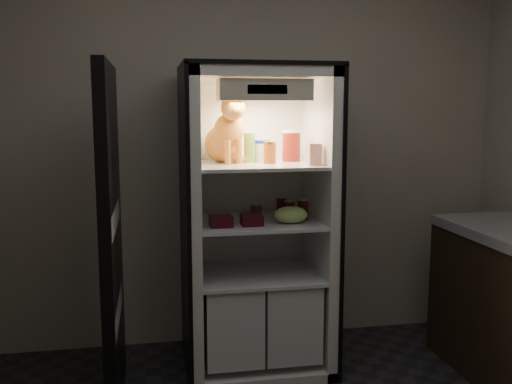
{
  "coord_description": "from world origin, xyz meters",
  "views": [
    {
      "loc": [
        -0.64,
        -2.04,
        1.62
      ],
      "look_at": [
        -0.01,
        1.32,
        1.12
      ],
      "focal_mm": 40.0,
      "sensor_mm": 36.0,
      "label": 1
    }
  ],
  "objects_px": {
    "condiment_jar": "(256,211)",
    "berry_box_left": "(221,221)",
    "soda_can_a": "(282,207)",
    "berry_box_right": "(252,220)",
    "salsa_jar": "(270,153)",
    "soda_can_c": "(289,210)",
    "mayo_tub": "(262,151)",
    "tabby_cat": "(226,136)",
    "cream_carton": "(314,154)",
    "grape_bag": "(291,215)",
    "parmesan_shaker": "(250,148)",
    "refrigerator": "(255,242)",
    "pepper_jar": "(291,146)",
    "soda_can_b": "(303,209)"
  },
  "relations": [
    {
      "from": "condiment_jar",
      "to": "berry_box_left",
      "type": "distance_m",
      "value": 0.32
    },
    {
      "from": "soda_can_a",
      "to": "berry_box_right",
      "type": "height_order",
      "value": "soda_can_a"
    },
    {
      "from": "salsa_jar",
      "to": "soda_can_c",
      "type": "height_order",
      "value": "salsa_jar"
    },
    {
      "from": "mayo_tub",
      "to": "soda_can_a",
      "type": "relative_size",
      "value": 1.1
    },
    {
      "from": "soda_can_a",
      "to": "soda_can_c",
      "type": "relative_size",
      "value": 1.03
    },
    {
      "from": "tabby_cat",
      "to": "cream_carton",
      "type": "height_order",
      "value": "tabby_cat"
    },
    {
      "from": "cream_carton",
      "to": "berry_box_left",
      "type": "bearing_deg",
      "value": 177.37
    },
    {
      "from": "grape_bag",
      "to": "soda_can_c",
      "type": "bearing_deg",
      "value": 81.25
    },
    {
      "from": "parmesan_shaker",
      "to": "cream_carton",
      "type": "height_order",
      "value": "parmesan_shaker"
    },
    {
      "from": "refrigerator",
      "to": "condiment_jar",
      "type": "height_order",
      "value": "refrigerator"
    },
    {
      "from": "tabby_cat",
      "to": "pepper_jar",
      "type": "xyz_separation_m",
      "value": [
        0.41,
        0.0,
        -0.07
      ]
    },
    {
      "from": "parmesan_shaker",
      "to": "berry_box_right",
      "type": "distance_m",
      "value": 0.46
    },
    {
      "from": "condiment_jar",
      "to": "pepper_jar",
      "type": "bearing_deg",
      "value": 7.43
    },
    {
      "from": "salsa_jar",
      "to": "soda_can_a",
      "type": "height_order",
      "value": "salsa_jar"
    },
    {
      "from": "parmesan_shaker",
      "to": "salsa_jar",
      "type": "height_order",
      "value": "parmesan_shaker"
    },
    {
      "from": "tabby_cat",
      "to": "soda_can_c",
      "type": "relative_size",
      "value": 3.75
    },
    {
      "from": "soda_can_b",
      "to": "condiment_jar",
      "type": "xyz_separation_m",
      "value": [
        -0.28,
        0.08,
        -0.01
      ]
    },
    {
      "from": "parmesan_shaker",
      "to": "mayo_tub",
      "type": "distance_m",
      "value": 0.09
    },
    {
      "from": "soda_can_c",
      "to": "berry_box_left",
      "type": "relative_size",
      "value": 0.91
    },
    {
      "from": "parmesan_shaker",
      "to": "grape_bag",
      "type": "height_order",
      "value": "parmesan_shaker"
    },
    {
      "from": "soda_can_b",
      "to": "pepper_jar",
      "type": "bearing_deg",
      "value": 116.16
    },
    {
      "from": "pepper_jar",
      "to": "berry_box_right",
      "type": "bearing_deg",
      "value": -141.77
    },
    {
      "from": "parmesan_shaker",
      "to": "mayo_tub",
      "type": "height_order",
      "value": "parmesan_shaker"
    },
    {
      "from": "soda_can_b",
      "to": "condiment_jar",
      "type": "height_order",
      "value": "soda_can_b"
    },
    {
      "from": "parmesan_shaker",
      "to": "mayo_tub",
      "type": "bearing_deg",
      "value": 17.57
    },
    {
      "from": "cream_carton",
      "to": "soda_can_b",
      "type": "distance_m",
      "value": 0.39
    },
    {
      "from": "refrigerator",
      "to": "soda_can_c",
      "type": "xyz_separation_m",
      "value": [
        0.2,
        -0.09,
        0.21
      ]
    },
    {
      "from": "pepper_jar",
      "to": "soda_can_b",
      "type": "xyz_separation_m",
      "value": [
        0.05,
        -0.11,
        -0.39
      ]
    },
    {
      "from": "grape_bag",
      "to": "mayo_tub",
      "type": "bearing_deg",
      "value": 121.24
    },
    {
      "from": "condiment_jar",
      "to": "berry_box_right",
      "type": "xyz_separation_m",
      "value": [
        -0.06,
        -0.2,
        -0.02
      ]
    },
    {
      "from": "mayo_tub",
      "to": "soda_can_b",
      "type": "height_order",
      "value": "mayo_tub"
    },
    {
      "from": "cream_carton",
      "to": "soda_can_a",
      "type": "xyz_separation_m",
      "value": [
        -0.13,
        0.27,
        -0.35
      ]
    },
    {
      "from": "soda_can_c",
      "to": "grape_bag",
      "type": "height_order",
      "value": "soda_can_c"
    },
    {
      "from": "soda_can_c",
      "to": "condiment_jar",
      "type": "relative_size",
      "value": 1.23
    },
    {
      "from": "berry_box_left",
      "to": "berry_box_right",
      "type": "distance_m",
      "value": 0.18
    },
    {
      "from": "berry_box_right",
      "to": "mayo_tub",
      "type": "bearing_deg",
      "value": 65.04
    },
    {
      "from": "soda_can_b",
      "to": "mayo_tub",
      "type": "bearing_deg",
      "value": 155.59
    },
    {
      "from": "tabby_cat",
      "to": "soda_can_a",
      "type": "bearing_deg",
      "value": -11.4
    },
    {
      "from": "soda_can_a",
      "to": "condiment_jar",
      "type": "distance_m",
      "value": 0.18
    },
    {
      "from": "soda_can_a",
      "to": "berry_box_right",
      "type": "bearing_deg",
      "value": -134.35
    },
    {
      "from": "refrigerator",
      "to": "pepper_jar",
      "type": "relative_size",
      "value": 9.78
    },
    {
      "from": "salsa_jar",
      "to": "berry_box_right",
      "type": "xyz_separation_m",
      "value": [
        -0.13,
        -0.11,
        -0.38
      ]
    },
    {
      "from": "parmesan_shaker",
      "to": "condiment_jar",
      "type": "relative_size",
      "value": 1.9
    },
    {
      "from": "berry_box_right",
      "to": "grape_bag",
      "type": "bearing_deg",
      "value": 3.55
    },
    {
      "from": "cream_carton",
      "to": "parmesan_shaker",
      "type": "bearing_deg",
      "value": 145.23
    },
    {
      "from": "refrigerator",
      "to": "berry_box_left",
      "type": "distance_m",
      "value": 0.36
    },
    {
      "from": "mayo_tub",
      "to": "berry_box_left",
      "type": "xyz_separation_m",
      "value": [
        -0.29,
        -0.24,
        -0.38
      ]
    },
    {
      "from": "cream_carton",
      "to": "pepper_jar",
      "type": "bearing_deg",
      "value": 105.46
    },
    {
      "from": "parmesan_shaker",
      "to": "berry_box_left",
      "type": "xyz_separation_m",
      "value": [
        -0.21,
        -0.21,
        -0.41
      ]
    },
    {
      "from": "mayo_tub",
      "to": "soda_can_b",
      "type": "xyz_separation_m",
      "value": [
        0.24,
        -0.11,
        -0.36
      ]
    }
  ]
}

